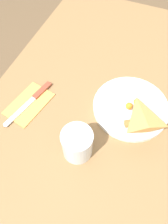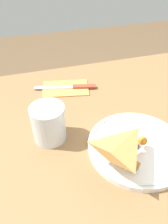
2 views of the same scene
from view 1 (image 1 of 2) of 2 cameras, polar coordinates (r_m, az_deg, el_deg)
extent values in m
plane|color=brown|center=(1.47, 5.18, -13.10)|extent=(6.00, 6.00, 0.00)
cube|color=olive|center=(0.80, 9.27, 4.41)|extent=(1.11, 0.86, 0.03)
cube|color=brown|center=(1.49, -1.46, 14.92)|extent=(0.06, 0.06, 0.73)
cylinder|color=white|center=(0.75, 12.09, 1.25)|extent=(0.25, 0.25, 0.02)
torus|color=white|center=(0.74, 12.22, 1.65)|extent=(0.24, 0.24, 0.01)
pyramid|color=tan|center=(0.73, 12.59, 1.23)|extent=(0.14, 0.13, 0.02)
cylinder|color=#B77A3D|center=(0.70, 13.89, -2.57)|extent=(0.06, 0.08, 0.02)
sphere|color=#7A4256|center=(0.71, 11.82, 1.40)|extent=(0.02, 0.02, 0.02)
sphere|color=#7A4256|center=(0.71, 14.09, 0.78)|extent=(0.02, 0.02, 0.02)
sphere|color=orange|center=(0.71, 11.72, 1.54)|extent=(0.02, 0.02, 0.02)
sphere|color=orange|center=(0.72, 13.66, 2.60)|extent=(0.02, 0.02, 0.02)
cylinder|color=white|center=(0.62, -1.77, -8.26)|extent=(0.09, 0.09, 0.10)
cylinder|color=white|center=(0.64, -1.72, -8.99)|extent=(0.08, 0.08, 0.06)
torus|color=white|center=(0.58, -1.90, -6.33)|extent=(0.09, 0.09, 0.00)
cube|color=#E59E4C|center=(0.77, -14.18, 2.12)|extent=(0.18, 0.13, 0.00)
cube|color=#99422D|center=(0.79, -10.90, 5.63)|extent=(0.09, 0.04, 0.01)
cube|color=silver|center=(0.76, -16.38, 0.18)|extent=(0.14, 0.05, 0.00)
ellipsoid|color=silver|center=(0.75, -19.66, -3.05)|extent=(0.02, 0.02, 0.00)
camera|label=2|loc=(0.41, 62.44, -6.71)|focal=35.00mm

